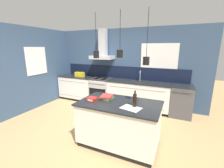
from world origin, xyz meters
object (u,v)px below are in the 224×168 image
object	(u,v)px
bottle_on_island	(135,100)
oven_range	(101,91)
dishwasher	(181,101)
red_supply_box	(92,99)
book_stack	(107,97)
yellow_toolbox	(80,74)

from	to	relation	value
bottle_on_island	oven_range	bearing A→B (deg)	131.01
dishwasher	red_supply_box	bearing A→B (deg)	-128.78
bottle_on_island	book_stack	size ratio (longest dim) A/B	0.99
book_stack	red_supply_box	world-z (taller)	book_stack
oven_range	dishwasher	distance (m)	2.63
oven_range	yellow_toolbox	bearing A→B (deg)	179.73
red_supply_box	yellow_toolbox	xyz separation A→B (m)	(-1.85, 2.12, 0.04)
oven_range	yellow_toolbox	size ratio (longest dim) A/B	2.68
book_stack	yellow_toolbox	xyz separation A→B (m)	(-2.06, 1.89, 0.04)
oven_range	yellow_toolbox	distance (m)	1.06
bottle_on_island	dishwasher	bearing A→B (deg)	68.23
oven_range	red_supply_box	bearing A→B (deg)	-66.39
dishwasher	bottle_on_island	world-z (taller)	bottle_on_island
book_stack	bottle_on_island	bearing A→B (deg)	-15.89
oven_range	bottle_on_island	bearing A→B (deg)	-48.99
oven_range	bottle_on_island	size ratio (longest dim) A/B	2.93
book_stack	yellow_toolbox	bearing A→B (deg)	137.46
oven_range	red_supply_box	xyz separation A→B (m)	(0.93, -2.12, 0.49)
oven_range	red_supply_box	size ratio (longest dim) A/B	4.96
dishwasher	bottle_on_island	bearing A→B (deg)	-111.77
yellow_toolbox	book_stack	bearing A→B (deg)	-42.54
dishwasher	oven_range	bearing A→B (deg)	-179.91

